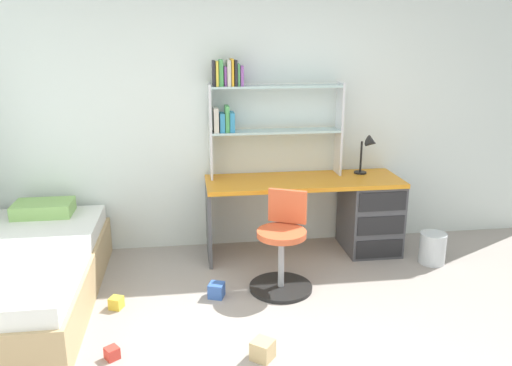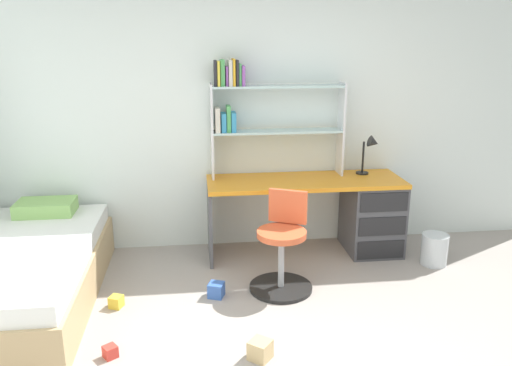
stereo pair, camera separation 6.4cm
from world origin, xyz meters
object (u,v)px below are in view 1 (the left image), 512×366
toy_block_blue_1 (216,290)px  toy_block_yellow_3 (116,303)px  desk_lamp (369,148)px  swivel_chair (282,252)px  toy_block_red_2 (112,353)px  desk (352,210)px  bookshelf_hutch (255,107)px  bed_platform (23,276)px  waste_bin (432,248)px  toy_block_natural_0 (263,350)px

toy_block_blue_1 → toy_block_yellow_3: (-0.77, -0.07, -0.01)m
desk_lamp → swivel_chair: 1.42m
toy_block_red_2 → toy_block_yellow_3: 0.65m
desk → toy_block_yellow_3: desk is taller
bookshelf_hutch → toy_block_yellow_3: 2.08m
desk → toy_block_red_2: (-2.08, -1.50, -0.37)m
desk_lamp → toy_block_red_2: bearing=-144.6°
bookshelf_hutch → bed_platform: 2.39m
desk → waste_bin: 0.81m
desk_lamp → toy_block_blue_1: bearing=-150.2°
desk → bed_platform: bearing=-166.5°
swivel_chair → toy_block_yellow_3: bearing=-172.9°
desk → toy_block_blue_1: 1.60m
bed_platform → toy_block_natural_0: bed_platform is taller
bed_platform → toy_block_natural_0: (1.72, -0.95, -0.18)m
bookshelf_hutch → swivel_chair: bookshelf_hutch is taller
toy_block_natural_0 → toy_block_blue_1: toy_block_natural_0 is taller
toy_block_natural_0 → toy_block_yellow_3: size_ratio=1.40×
toy_block_yellow_3 → swivel_chair: bearing=7.1°
toy_block_blue_1 → toy_block_red_2: 1.02m
desk_lamp → toy_block_yellow_3: bearing=-157.6°
desk → bed_platform: desk is taller
toy_block_yellow_3 → bookshelf_hutch: bearing=40.4°
desk → toy_block_natural_0: 2.00m
desk_lamp → swivel_chair: desk_lamp is taller
bookshelf_hutch → desk_lamp: bookshelf_hutch is taller
desk_lamp → toy_block_blue_1: (-1.53, -0.87, -0.93)m
desk → bookshelf_hutch: bookshelf_hutch is taller
desk_lamp → toy_block_natural_0: desk_lamp is taller
swivel_chair → toy_block_red_2: swivel_chair is taller
desk → bookshelf_hutch: (-0.92, 0.18, 0.97)m
bookshelf_hutch → toy_block_natural_0: 2.25m
swivel_chair → bed_platform: 2.03m
desk → toy_block_yellow_3: size_ratio=19.85×
bed_platform → waste_bin: bed_platform is taller
waste_bin → toy_block_red_2: size_ratio=3.55×
desk_lamp → bed_platform: bearing=-165.4°
swivel_chair → desk_lamp: bearing=38.7°
waste_bin → desk: bearing=148.6°
bed_platform → toy_block_blue_1: bed_platform is taller
swivel_chair → bed_platform: (-2.03, 0.00, -0.08)m
desk_lamp → waste_bin: size_ratio=1.34×
toy_block_natural_0 → toy_block_yellow_3: bearing=142.5°
swivel_chair → toy_block_blue_1: swivel_chair is taller
toy_block_natural_0 → toy_block_red_2: size_ratio=1.59×
waste_bin → toy_block_blue_1: 2.04m
desk → bookshelf_hutch: 1.35m
desk → toy_block_yellow_3: bearing=-158.3°
swivel_chair → waste_bin: swivel_chair is taller
waste_bin → desk_lamp: bearing=133.8°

